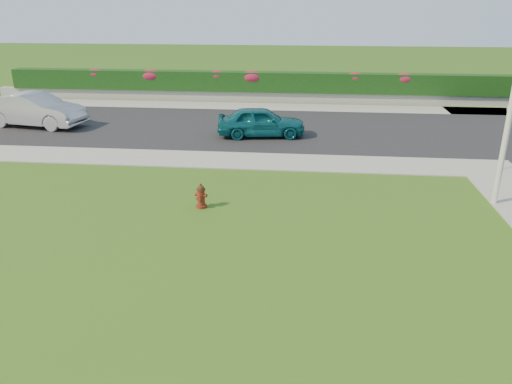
# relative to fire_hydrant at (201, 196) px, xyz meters

# --- Properties ---
(ground) EXTENTS (120.00, 120.00, 0.00)m
(ground) POSITION_rel_fire_hydrant_xyz_m (2.31, -4.53, -0.34)
(ground) COLOR black
(ground) RESTS_ON ground
(street_far) EXTENTS (26.00, 8.00, 0.04)m
(street_far) POSITION_rel_fire_hydrant_xyz_m (-2.69, 9.47, -0.32)
(street_far) COLOR black
(street_far) RESTS_ON ground
(sidewalk_far) EXTENTS (24.00, 2.00, 0.04)m
(sidewalk_far) POSITION_rel_fire_hydrant_xyz_m (-3.69, 4.47, -0.32)
(sidewalk_far) COLOR gray
(sidewalk_far) RESTS_ON ground
(curb_corner) EXTENTS (2.00, 2.00, 0.04)m
(curb_corner) POSITION_rel_fire_hydrant_xyz_m (9.31, 4.47, -0.32)
(curb_corner) COLOR gray
(curb_corner) RESTS_ON ground
(sidewalk_beyond) EXTENTS (34.00, 2.00, 0.04)m
(sidewalk_beyond) POSITION_rel_fire_hydrant_xyz_m (1.31, 14.47, -0.32)
(sidewalk_beyond) COLOR gray
(sidewalk_beyond) RESTS_ON ground
(retaining_wall) EXTENTS (34.00, 0.40, 0.60)m
(retaining_wall) POSITION_rel_fire_hydrant_xyz_m (1.31, 15.97, -0.04)
(retaining_wall) COLOR gray
(retaining_wall) RESTS_ON ground
(hedge) EXTENTS (32.00, 0.90, 1.10)m
(hedge) POSITION_rel_fire_hydrant_xyz_m (1.31, 16.07, 0.81)
(hedge) COLOR black
(hedge) RESTS_ON retaining_wall
(fire_hydrant) EXTENTS (0.37, 0.35, 0.72)m
(fire_hydrant) POSITION_rel_fire_hydrant_xyz_m (0.00, 0.00, 0.00)
(fire_hydrant) COLOR #54160D
(fire_hydrant) RESTS_ON ground
(sedan_teal) EXTENTS (3.90, 2.00, 1.27)m
(sedan_teal) POSITION_rel_fire_hydrant_xyz_m (0.95, 8.00, 0.34)
(sedan_teal) COLOR #0C515C
(sedan_teal) RESTS_ON street_far
(sedan_silver) EXTENTS (4.85, 2.37, 1.53)m
(sedan_silver) POSITION_rel_fire_hydrant_xyz_m (-9.60, 8.75, 0.47)
(sedan_silver) COLOR #A5A7AD
(sedan_silver) RESTS_ON street_far
(utility_pole) EXTENTS (0.16, 0.16, 5.65)m
(utility_pole) POSITION_rel_fire_hydrant_xyz_m (8.39, 1.14, 2.49)
(utility_pole) COLOR silver
(utility_pole) RESTS_ON ground
(stop_sign) EXTENTS (0.54, 0.46, 2.54)m
(stop_sign) POSITION_rel_fire_hydrant_xyz_m (9.72, 4.39, 1.54)
(stop_sign) COLOR slate
(stop_sign) RESTS_ON ground
(flower_clump_a) EXTENTS (1.15, 0.74, 0.58)m
(flower_clump_a) POSITION_rel_fire_hydrant_xyz_m (-9.63, 15.97, 1.13)
(flower_clump_a) COLOR #A31C41
(flower_clump_a) RESTS_ON hedge
(flower_clump_b) EXTENTS (1.38, 0.88, 0.69)m
(flower_clump_b) POSITION_rel_fire_hydrant_xyz_m (-6.27, 15.97, 1.09)
(flower_clump_b) COLOR #A31C41
(flower_clump_b) RESTS_ON hedge
(flower_clump_c) EXTENTS (1.15, 0.74, 0.57)m
(flower_clump_c) POSITION_rel_fire_hydrant_xyz_m (-2.36, 15.97, 1.13)
(flower_clump_c) COLOR #A31C41
(flower_clump_c) RESTS_ON hedge
(flower_clump_d) EXTENTS (1.41, 0.90, 0.70)m
(flower_clump_d) POSITION_rel_fire_hydrant_xyz_m (-0.31, 15.97, 1.08)
(flower_clump_d) COLOR #A31C41
(flower_clump_d) RESTS_ON hedge
(flower_clump_e) EXTENTS (1.14, 0.73, 0.57)m
(flower_clump_e) POSITION_rel_fire_hydrant_xyz_m (5.48, 15.97, 1.13)
(flower_clump_e) COLOR #A31C41
(flower_clump_e) RESTS_ON hedge
(flower_clump_f) EXTENTS (1.26, 0.81, 0.63)m
(flower_clump_f) POSITION_rel_fire_hydrant_xyz_m (8.20, 15.97, 1.11)
(flower_clump_f) COLOR #A31C41
(flower_clump_f) RESTS_ON hedge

